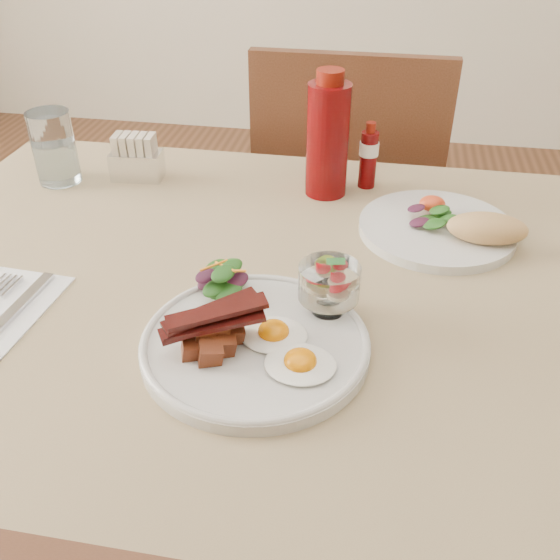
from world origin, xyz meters
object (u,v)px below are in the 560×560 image
Objects in this scene: ketchup_bottle at (328,138)px; water_glass at (55,152)px; chair_far at (346,209)px; sugar_caddy at (136,160)px; fruit_cup at (329,282)px; second_plate at (449,227)px; hot_sauce_bottle at (368,156)px; main_plate at (255,345)px; table at (312,333)px.

water_glass is (-0.49, -0.04, -0.04)m from ketchup_bottle.
chair_far reaches higher than sugar_caddy.
second_plate is at bearing 56.66° from fruit_cup.
main_plate is at bearing -102.16° from hot_sauce_bottle.
main_plate is 0.54m from sugar_caddy.
chair_far is 11.78× the size of fruit_cup.
main_plate is 0.46m from ketchup_bottle.
fruit_cup is at bearing -87.79° from chair_far.
chair_far is 9.68× the size of sugar_caddy.
hot_sauce_bottle reaches higher than main_plate.
hot_sauce_bottle is at bearing 77.84° from main_plate.
ketchup_bottle is 0.09m from hot_sauce_bottle.
hot_sauce_bottle reaches higher than second_plate.
hot_sauce_bottle is at bearing 7.86° from water_glass.
chair_far is at bearing 111.23° from second_plate.
fruit_cup is at bearing -93.37° from hot_sauce_bottle.
second_plate is at bearing -48.97° from hot_sauce_bottle.
table is at bearing -99.06° from hot_sauce_bottle.
fruit_cup is 0.65× the size of hot_sauce_bottle.
water_glass is (-0.51, -0.41, 0.28)m from chair_far.
ketchup_bottle is (-0.02, 0.29, 0.19)m from table.
chair_far is 0.44m from hot_sauce_bottle.
water_glass reaches higher than sugar_caddy.
main_plate is at bearing -93.60° from chair_far.
table is 0.35m from ketchup_bottle.
main_plate is 2.14× the size of water_glass.
fruit_cup is 0.63m from water_glass.
hot_sauce_bottle is at bearing 80.94° from table.
ketchup_bottle is at bearing 4.57° from water_glass.
second_plate reaches higher than main_plate.
water_glass is (-0.14, -0.04, 0.02)m from sugar_caddy.
hot_sauce_bottle is 1.25× the size of sugar_caddy.
fruit_cup is at bearing -123.34° from second_plate.
table is at bearing 110.14° from fruit_cup.
hot_sauce_bottle is at bearing 131.03° from second_plate.
chair_far is 0.85m from main_plate.
hot_sauce_bottle is at bearing 28.45° from ketchup_bottle.
chair_far is 0.80m from fruit_cup.
chair_far is at bearing 86.40° from main_plate.
table is 0.49m from sugar_caddy.
sugar_caddy reaches higher than second_plate.
ketchup_bottle is (-0.21, 0.12, 0.09)m from second_plate.
chair_far is 7.71× the size of hot_sauce_bottle.
water_glass is at bearing 138.42° from main_plate.
ketchup_bottle is (-0.02, -0.37, 0.33)m from chair_far.
water_glass reaches higher than second_plate.
chair_far is at bearing 87.24° from ketchup_bottle.
ketchup_bottle is at bearing 93.51° from table.
chair_far is (0.00, 0.66, -0.14)m from table.
ketchup_bottle is 0.49m from water_glass.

